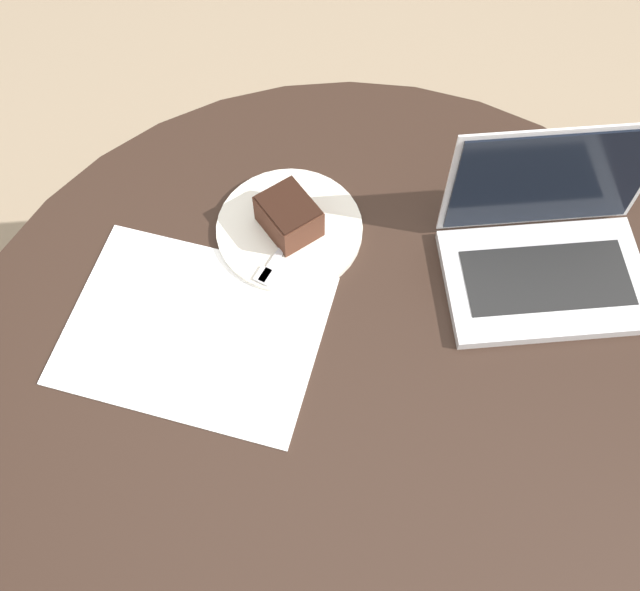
% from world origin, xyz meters
% --- Properties ---
extents(ground_plane, '(12.00, 12.00, 0.00)m').
position_xyz_m(ground_plane, '(0.00, 0.00, 0.00)').
color(ground_plane, gray).
extents(dining_table, '(1.24, 1.24, 0.72)m').
position_xyz_m(dining_table, '(0.00, 0.00, 0.58)').
color(dining_table, black).
rests_on(dining_table, ground_plane).
extents(paper_document, '(0.45, 0.38, 0.00)m').
position_xyz_m(paper_document, '(0.24, -0.10, 0.72)').
color(paper_document, white).
rests_on(paper_document, dining_table).
extents(plate, '(0.24, 0.24, 0.01)m').
position_xyz_m(plate, '(0.10, -0.29, 0.73)').
color(plate, silver).
rests_on(plate, dining_table).
extents(cake_slice, '(0.12, 0.12, 0.06)m').
position_xyz_m(cake_slice, '(0.10, -0.29, 0.76)').
color(cake_slice, '#472619').
rests_on(cake_slice, plate).
extents(fork, '(0.10, 0.16, 0.00)m').
position_xyz_m(fork, '(0.11, -0.24, 0.74)').
color(fork, silver).
rests_on(fork, plate).
extents(laptop, '(0.33, 0.24, 0.24)m').
position_xyz_m(laptop, '(-0.30, -0.22, 0.77)').
color(laptop, silver).
rests_on(laptop, dining_table).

